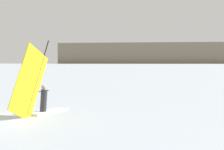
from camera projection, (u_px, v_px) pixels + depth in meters
windsurfer at (39, 96)px, 18.98m from camera, size 0.95×4.39×3.95m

